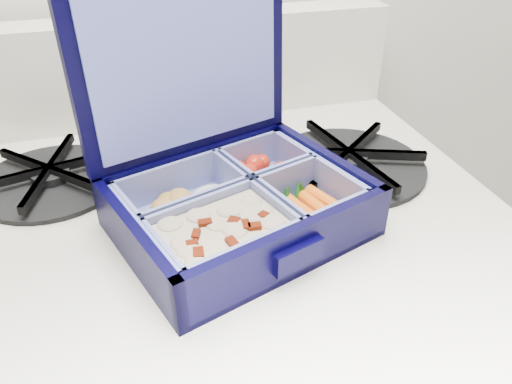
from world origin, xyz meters
name	(u,v)px	position (x,y,z in m)	size (l,w,h in m)	color
bento_box	(239,207)	(0.60, 1.67, 0.90)	(0.22, 0.17, 0.05)	black
burner_grate	(348,157)	(0.75, 1.75, 0.89)	(0.18, 0.18, 0.03)	black
burner_grate_rear	(51,176)	(0.42, 1.81, 0.89)	(0.16, 0.16, 0.02)	black
fork	(224,169)	(0.61, 1.78, 0.88)	(0.02, 0.16, 0.01)	silver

